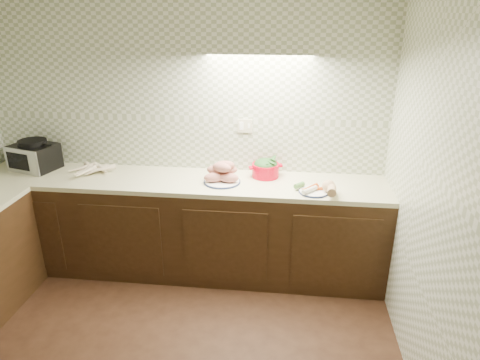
# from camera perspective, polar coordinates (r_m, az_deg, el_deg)

# --- Properties ---
(room) EXTENTS (3.60, 3.60, 2.60)m
(room) POSITION_cam_1_polar(r_m,az_deg,el_deg) (2.19, -18.85, 3.23)
(room) COLOR black
(room) RESTS_ON ground
(counter) EXTENTS (3.60, 3.60, 0.90)m
(counter) POSITION_cam_1_polar(r_m,az_deg,el_deg) (3.53, -22.13, -11.20)
(counter) COLOR black
(counter) RESTS_ON ground
(toaster_oven) EXTENTS (0.45, 0.39, 0.28)m
(toaster_oven) POSITION_cam_1_polar(r_m,az_deg,el_deg) (4.36, -25.76, 2.95)
(toaster_oven) COLOR black
(toaster_oven) RESTS_ON counter
(parsnip_pile) EXTENTS (0.45, 0.40, 0.07)m
(parsnip_pile) POSITION_cam_1_polar(r_m,az_deg,el_deg) (4.05, -18.60, 1.18)
(parsnip_pile) COLOR beige
(parsnip_pile) RESTS_ON counter
(sweet_potato_plate) EXTENTS (0.32, 0.32, 0.19)m
(sweet_potato_plate) POSITION_cam_1_polar(r_m,az_deg,el_deg) (3.64, -2.39, 0.82)
(sweet_potato_plate) COLOR #161F46
(sweet_potato_plate) RESTS_ON counter
(onion_bowl) EXTENTS (0.14, 0.14, 0.10)m
(onion_bowl) POSITION_cam_1_polar(r_m,az_deg,el_deg) (3.78, -1.96, 1.06)
(onion_bowl) COLOR black
(onion_bowl) RESTS_ON counter
(dutch_oven) EXTENTS (0.31, 0.31, 0.17)m
(dutch_oven) POSITION_cam_1_polar(r_m,az_deg,el_deg) (3.77, 3.43, 1.62)
(dutch_oven) COLOR red
(dutch_oven) RESTS_ON counter
(veg_plate) EXTENTS (0.36, 0.25, 0.12)m
(veg_plate) POSITION_cam_1_polar(r_m,az_deg,el_deg) (3.50, 10.65, -1.08)
(veg_plate) COLOR #161F46
(veg_plate) RESTS_ON counter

